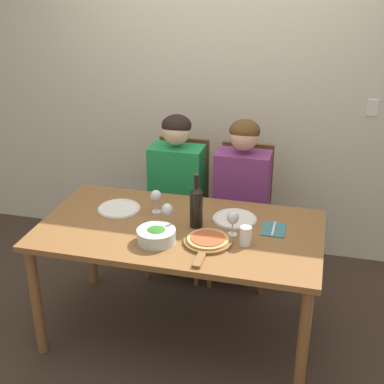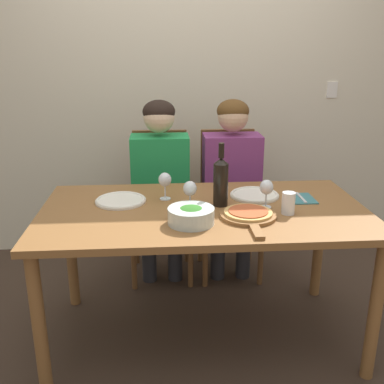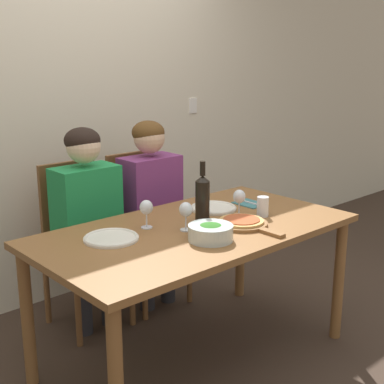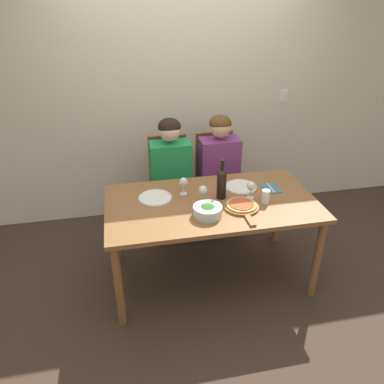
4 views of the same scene
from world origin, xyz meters
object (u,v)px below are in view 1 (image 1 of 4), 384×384
pizza_on_board (207,241)px  fork_on_napkin (274,229)px  wine_bottle (196,206)px  wine_glass_centre (167,211)px  person_woman (176,182)px  chair_left (181,202)px  dinner_plate_right (235,219)px  broccoli_bowl (156,236)px  wine_glass_right (233,219)px  chair_right (243,209)px  person_man (242,188)px  dinner_plate_left (119,209)px  wine_glass_left (156,197)px  water_tumbler (246,236)px

pizza_on_board → fork_on_napkin: 0.43m
wine_bottle → wine_glass_centre: (-0.16, -0.05, -0.03)m
person_woman → fork_on_napkin: size_ratio=6.91×
chair_left → wine_glass_centre: bearing=-79.8°
dinner_plate_right → fork_on_napkin: bearing=-14.9°
broccoli_bowl → wine_glass_right: 0.45m
person_woman → pizza_on_board: bearing=-63.4°
chair_right → person_man: person_man is taller
broccoli_bowl → dinner_plate_left: size_ratio=0.82×
chair_right → wine_glass_right: 0.90m
broccoli_bowl → dinner_plate_right: bearing=44.3°
person_woman → wine_glass_left: (0.02, -0.54, 0.12)m
wine_glass_right → dinner_plate_right: bearing=96.0°
broccoli_bowl → fork_on_napkin: bearing=26.1°
chair_right → pizza_on_board: chair_right is taller
person_woman → person_man: same height
chair_left → person_woman: 0.25m
wine_glass_left → water_tumbler: 0.67m
wine_bottle → dinner_plate_left: 0.55m
wine_glass_right → broccoli_bowl: bearing=-155.1°
pizza_on_board → dinner_plate_right: bearing=73.3°
wine_bottle → pizza_on_board: (0.11, -0.19, -0.12)m
chair_right → wine_glass_right: size_ratio=6.70×
dinner_plate_left → water_tumbler: 0.88m
person_man → wine_glass_right: person_man is taller
dinner_plate_left → water_tumbler: size_ratio=2.42×
broccoli_bowl → wine_glass_right: bearing=24.9°
person_woman → dinner_plate_left: size_ratio=4.58×
person_woman → water_tumbler: 1.03m
person_woman → broccoli_bowl: 0.91m
broccoli_bowl → wine_glass_right: size_ratio=1.47×
wine_glass_centre → wine_bottle: bearing=17.0°
wine_glass_right → fork_on_napkin: (0.23, 0.12, -0.10)m
wine_glass_right → water_tumbler: bearing=-46.0°
person_woman → chair_left: bearing=90.0°
chair_right → person_woman: bearing=-166.2°
person_man → pizza_on_board: person_man is taller
wine_bottle → water_tumbler: 0.36m
chair_right → wine_bottle: (-0.17, -0.77, 0.37)m
wine_glass_right → person_man: bearing=95.0°
chair_left → chair_right: (0.48, 0.00, 0.00)m
dinner_plate_right → broccoli_bowl: bearing=-135.7°
pizza_on_board → wine_glass_left: size_ratio=2.77×
wine_bottle → dinner_plate_left: (-0.53, 0.09, -0.13)m
person_woman → fork_on_napkin: (0.77, -0.59, 0.02)m
wine_bottle → wine_glass_left: (-0.29, 0.12, -0.03)m
chair_left → person_man: (0.48, -0.12, 0.22)m
wine_glass_right → wine_glass_centre: (-0.39, 0.01, 0.00)m
person_man → water_tumbler: size_ratio=11.10×
wine_bottle → wine_glass_left: 0.31m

